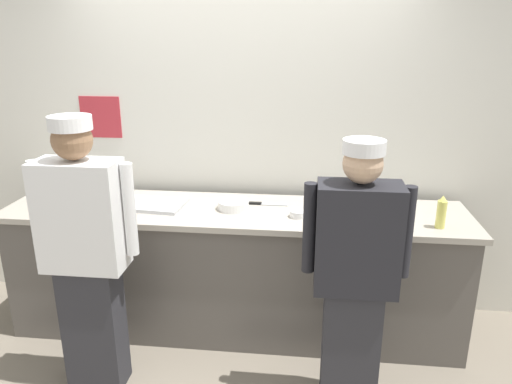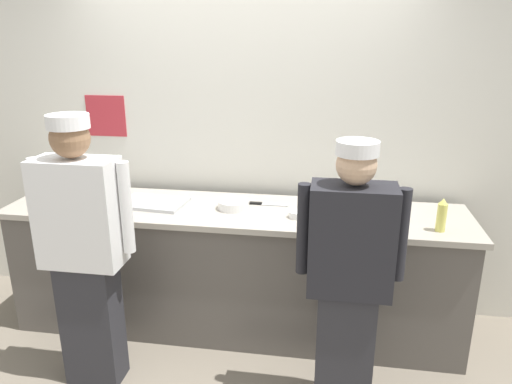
{
  "view_description": "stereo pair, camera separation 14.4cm",
  "coord_description": "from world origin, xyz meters",
  "px_view_note": "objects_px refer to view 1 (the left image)",
  "views": [
    {
      "loc": [
        0.5,
        -2.74,
        2.09
      ],
      "look_at": [
        0.15,
        0.41,
        1.06
      ],
      "focal_mm": 33.86,
      "sensor_mm": 36.0,
      "label": 1
    },
    {
      "loc": [
        0.64,
        -2.72,
        2.09
      ],
      "look_at": [
        0.15,
        0.41,
        1.06
      ],
      "focal_mm": 33.86,
      "sensor_mm": 36.0,
      "label": 2
    }
  ],
  "objects_px": {
    "chef_center": "(355,274)",
    "plate_stack_front": "(371,214)",
    "ramekin_orange_sauce": "(339,217)",
    "mixing_bowl_steel": "(89,196)",
    "chefs_knife": "(265,204)",
    "plate_stack_rear": "(234,205)",
    "squeeze_bottle_primary": "(49,197)",
    "chef_near_left": "(86,251)",
    "squeeze_bottle_secondary": "(441,212)",
    "sheet_tray": "(152,204)",
    "ramekin_red_sauce": "(298,213)"
  },
  "relations": [
    {
      "from": "chef_center",
      "to": "ramekin_orange_sauce",
      "type": "xyz_separation_m",
      "value": [
        -0.06,
        0.57,
        0.11
      ]
    },
    {
      "from": "chef_center",
      "to": "plate_stack_front",
      "type": "relative_size",
      "value": 7.97
    },
    {
      "from": "plate_stack_rear",
      "to": "squeeze_bottle_secondary",
      "type": "xyz_separation_m",
      "value": [
        1.34,
        -0.19,
        0.07
      ]
    },
    {
      "from": "chef_near_left",
      "to": "mixing_bowl_steel",
      "type": "distance_m",
      "value": 0.74
    },
    {
      "from": "chef_center",
      "to": "chefs_knife",
      "type": "bearing_deg",
      "value": 124.74
    },
    {
      "from": "ramekin_red_sauce",
      "to": "squeeze_bottle_primary",
      "type": "bearing_deg",
      "value": -177.69
    },
    {
      "from": "plate_stack_rear",
      "to": "ramekin_orange_sauce",
      "type": "xyz_separation_m",
      "value": [
        0.72,
        -0.14,
        -0.01
      ]
    },
    {
      "from": "squeeze_bottle_secondary",
      "to": "chef_near_left",
      "type": "bearing_deg",
      "value": -166.17
    },
    {
      "from": "chef_near_left",
      "to": "ramekin_orange_sauce",
      "type": "xyz_separation_m",
      "value": [
        1.47,
        0.56,
        0.06
      ]
    },
    {
      "from": "chefs_knife",
      "to": "mixing_bowl_steel",
      "type": "bearing_deg",
      "value": -173.47
    },
    {
      "from": "chef_center",
      "to": "plate_stack_front",
      "type": "xyz_separation_m",
      "value": [
        0.14,
        0.61,
        0.12
      ]
    },
    {
      "from": "squeeze_bottle_secondary",
      "to": "ramekin_red_sauce",
      "type": "height_order",
      "value": "squeeze_bottle_secondary"
    },
    {
      "from": "chef_center",
      "to": "sheet_tray",
      "type": "xyz_separation_m",
      "value": [
        -1.36,
        0.71,
        0.1
      ]
    },
    {
      "from": "squeeze_bottle_primary",
      "to": "mixing_bowl_steel",
      "type": "bearing_deg",
      "value": 33.59
    },
    {
      "from": "sheet_tray",
      "to": "squeeze_bottle_primary",
      "type": "bearing_deg",
      "value": -165.96
    },
    {
      "from": "mixing_bowl_steel",
      "to": "chef_near_left",
      "type": "bearing_deg",
      "value": -67.39
    },
    {
      "from": "chefs_knife",
      "to": "plate_stack_rear",
      "type": "bearing_deg",
      "value": -151.31
    },
    {
      "from": "plate_stack_front",
      "to": "chefs_knife",
      "type": "xyz_separation_m",
      "value": [
        -0.72,
        0.21,
        -0.03
      ]
    },
    {
      "from": "chef_center",
      "to": "ramekin_orange_sauce",
      "type": "distance_m",
      "value": 0.58
    },
    {
      "from": "sheet_tray",
      "to": "squeeze_bottle_secondary",
      "type": "height_order",
      "value": "squeeze_bottle_secondary"
    },
    {
      "from": "chefs_knife",
      "to": "chef_center",
      "type": "bearing_deg",
      "value": -55.26
    },
    {
      "from": "mixing_bowl_steel",
      "to": "squeeze_bottle_primary",
      "type": "relative_size",
      "value": 1.85
    },
    {
      "from": "ramekin_red_sauce",
      "to": "plate_stack_front",
      "type": "bearing_deg",
      "value": 0.66
    },
    {
      "from": "mixing_bowl_steel",
      "to": "ramekin_red_sauce",
      "type": "relative_size",
      "value": 3.69
    },
    {
      "from": "ramekin_red_sauce",
      "to": "chef_near_left",
      "type": "bearing_deg",
      "value": -153.35
    },
    {
      "from": "chef_center",
      "to": "plate_stack_rear",
      "type": "height_order",
      "value": "chef_center"
    },
    {
      "from": "plate_stack_front",
      "to": "plate_stack_rear",
      "type": "height_order",
      "value": "plate_stack_front"
    },
    {
      "from": "chef_near_left",
      "to": "plate_stack_rear",
      "type": "distance_m",
      "value": 1.03
    },
    {
      "from": "chef_center",
      "to": "mixing_bowl_steel",
      "type": "xyz_separation_m",
      "value": [
        -1.82,
        0.68,
        0.15
      ]
    },
    {
      "from": "chef_center",
      "to": "plate_stack_front",
      "type": "bearing_deg",
      "value": 76.78
    },
    {
      "from": "mixing_bowl_steel",
      "to": "chefs_knife",
      "type": "distance_m",
      "value": 1.25
    },
    {
      "from": "chef_center",
      "to": "ramekin_orange_sauce",
      "type": "relative_size",
      "value": 15.9
    },
    {
      "from": "chef_near_left",
      "to": "squeeze_bottle_primary",
      "type": "xyz_separation_m",
      "value": [
        -0.5,
        0.53,
        0.14
      ]
    },
    {
      "from": "squeeze_bottle_primary",
      "to": "ramekin_orange_sauce",
      "type": "height_order",
      "value": "squeeze_bottle_primary"
    },
    {
      "from": "plate_stack_front",
      "to": "mixing_bowl_steel",
      "type": "xyz_separation_m",
      "value": [
        -1.96,
        0.07,
        0.03
      ]
    },
    {
      "from": "chef_near_left",
      "to": "plate_stack_front",
      "type": "relative_size",
      "value": 8.42
    },
    {
      "from": "sheet_tray",
      "to": "chefs_knife",
      "type": "height_order",
      "value": "sheet_tray"
    },
    {
      "from": "squeeze_bottle_secondary",
      "to": "ramekin_orange_sauce",
      "type": "relative_size",
      "value": 2.11
    },
    {
      "from": "plate_stack_front",
      "to": "sheet_tray",
      "type": "relative_size",
      "value": 0.44
    },
    {
      "from": "plate_stack_rear",
      "to": "plate_stack_front",
      "type": "bearing_deg",
      "value": -5.98
    },
    {
      "from": "ramekin_red_sauce",
      "to": "ramekin_orange_sauce",
      "type": "height_order",
      "value": "ramekin_red_sauce"
    },
    {
      "from": "mixing_bowl_steel",
      "to": "squeeze_bottle_secondary",
      "type": "relative_size",
      "value": 1.85
    },
    {
      "from": "sheet_tray",
      "to": "squeeze_bottle_primary",
      "type": "xyz_separation_m",
      "value": [
        -0.67,
        -0.17,
        0.09
      ]
    },
    {
      "from": "sheet_tray",
      "to": "chefs_knife",
      "type": "xyz_separation_m",
      "value": [
        0.79,
        0.12,
        -0.01
      ]
    },
    {
      "from": "squeeze_bottle_primary",
      "to": "squeeze_bottle_secondary",
      "type": "distance_m",
      "value": 2.59
    },
    {
      "from": "chef_near_left",
      "to": "chef_center",
      "type": "distance_m",
      "value": 1.53
    },
    {
      "from": "plate_stack_front",
      "to": "squeeze_bottle_primary",
      "type": "height_order",
      "value": "squeeze_bottle_primary"
    },
    {
      "from": "ramekin_red_sauce",
      "to": "squeeze_bottle_secondary",
      "type": "bearing_deg",
      "value": -5.63
    },
    {
      "from": "chef_center",
      "to": "plate_stack_rear",
      "type": "xyz_separation_m",
      "value": [
        -0.78,
        0.71,
        0.12
      ]
    },
    {
      "from": "chef_center",
      "to": "plate_stack_front",
      "type": "distance_m",
      "value": 0.64
    }
  ]
}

